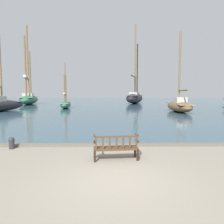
% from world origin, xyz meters
% --- Properties ---
extents(ground_plane, '(160.00, 160.00, 0.00)m').
position_xyz_m(ground_plane, '(0.00, 0.00, 0.00)').
color(ground_plane, gray).
extents(harbor_water, '(100.00, 80.00, 0.08)m').
position_xyz_m(harbor_water, '(0.00, 44.00, 0.04)').
color(harbor_water, '#385666').
rests_on(harbor_water, ground).
extents(quay_edge_kerb, '(40.00, 0.30, 0.12)m').
position_xyz_m(quay_edge_kerb, '(0.00, 3.85, 0.06)').
color(quay_edge_kerb, '#675F54').
rests_on(quay_edge_kerb, ground).
extents(park_bench, '(1.64, 0.67, 0.92)m').
position_xyz_m(park_bench, '(0.08, 1.85, 0.47)').
color(park_bench, black).
rests_on(park_bench, ground).
extents(sailboat_nearest_starboard, '(4.19, 8.11, 9.41)m').
position_xyz_m(sailboat_nearest_starboard, '(-13.56, 21.13, 0.90)').
color(sailboat_nearest_starboard, black).
rests_on(sailboat_nearest_starboard, harbor_water).
extents(sailboat_outer_starboard, '(5.47, 11.27, 15.18)m').
position_xyz_m(sailboat_outer_starboard, '(-15.95, 37.05, 1.42)').
color(sailboat_outer_starboard, '#2D6647').
rests_on(sailboat_outer_starboard, harbor_water).
extents(sailboat_distant_harbor, '(2.44, 7.53, 9.55)m').
position_xyz_m(sailboat_distant_harbor, '(8.31, 20.38, 0.85)').
color(sailboat_distant_harbor, brown).
rests_on(sailboat_distant_harbor, harbor_water).
extents(sailboat_mid_starboard, '(2.12, 5.37, 6.64)m').
position_xyz_m(sailboat_mid_starboard, '(-6.62, 26.24, 0.73)').
color(sailboat_mid_starboard, '#2D6647').
rests_on(sailboat_mid_starboard, harbor_water).
extents(sailboat_outer_port, '(5.89, 11.52, 16.30)m').
position_xyz_m(sailboat_outer_port, '(5.22, 40.27, 1.42)').
color(sailboat_outer_port, black).
rests_on(sailboat_outer_port, harbor_water).
extents(mooring_bollard, '(0.27, 0.27, 0.51)m').
position_xyz_m(mooring_bollard, '(-4.40, 3.45, 0.28)').
color(mooring_bollard, '#2D2D33').
rests_on(mooring_bollard, ground).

